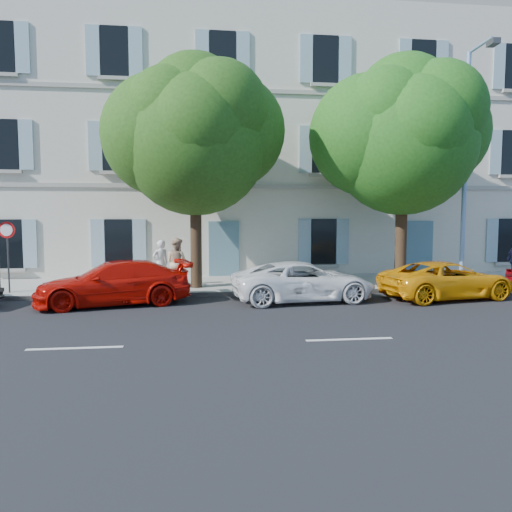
{
  "coord_description": "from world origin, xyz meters",
  "views": [
    {
      "loc": [
        -3.47,
        -14.74,
        2.86
      ],
      "look_at": [
        -1.38,
        2.0,
        1.4
      ],
      "focal_mm": 35.0,
      "sensor_mm": 36.0,
      "label": 1
    }
  ],
  "objects": [
    {
      "name": "ground",
      "position": [
        0.0,
        0.0,
        0.0
      ],
      "size": [
        90.0,
        90.0,
        0.0
      ],
      "primitive_type": "plane",
      "color": "black"
    },
    {
      "name": "sidewalk",
      "position": [
        0.0,
        4.45,
        0.07
      ],
      "size": [
        36.0,
        4.5,
        0.15
      ],
      "primitive_type": "cube",
      "color": "#A09E96",
      "rests_on": "ground"
    },
    {
      "name": "kerb",
      "position": [
        0.0,
        2.28,
        0.08
      ],
      "size": [
        36.0,
        0.16,
        0.16
      ],
      "primitive_type": "cube",
      "color": "#9E998E",
      "rests_on": "ground"
    },
    {
      "name": "building",
      "position": [
        0.0,
        10.2,
        6.0
      ],
      "size": [
        28.0,
        7.0,
        12.0
      ],
      "primitive_type": "cube",
      "color": "beige",
      "rests_on": "ground"
    },
    {
      "name": "car_red_coupe",
      "position": [
        -5.97,
        1.08,
        0.68
      ],
      "size": [
        5.02,
        2.88,
        1.37
      ],
      "primitive_type": "imported",
      "rotation": [
        0.0,
        0.0,
        4.93
      ],
      "color": "#B80D05",
      "rests_on": "ground"
    },
    {
      "name": "car_white_coupe",
      "position": [
        0.04,
        0.98,
        0.64
      ],
      "size": [
        4.8,
        2.54,
        1.29
      ],
      "primitive_type": "imported",
      "rotation": [
        0.0,
        0.0,
        1.66
      ],
      "color": "white",
      "rests_on": "ground"
    },
    {
      "name": "car_yellow_supercar",
      "position": [
        4.9,
        0.85,
        0.62
      ],
      "size": [
        4.79,
        2.84,
        1.25
      ],
      "primitive_type": "imported",
      "rotation": [
        0.0,
        0.0,
        1.75
      ],
      "color": "orange",
      "rests_on": "ground"
    },
    {
      "name": "tree_left",
      "position": [
        -3.4,
        3.43,
        5.35
      ],
      "size": [
        5.22,
        5.22,
        8.09
      ],
      "color": "#3A2819",
      "rests_on": "sidewalk"
    },
    {
      "name": "tree_right",
      "position": [
        4.3,
        3.27,
        5.44
      ],
      "size": [
        5.35,
        5.35,
        8.24
      ],
      "color": "#3A2819",
      "rests_on": "sidewalk"
    },
    {
      "name": "road_sign",
      "position": [
        -9.72,
        2.96,
        1.89
      ],
      "size": [
        0.56,
        0.1,
        2.42
      ],
      "color": "#383A3D",
      "rests_on": "sidewalk"
    },
    {
      "name": "street_lamp",
      "position": [
        6.64,
        2.85,
        5.06
      ],
      "size": [
        0.3,
        1.84,
        8.66
      ],
      "color": "#7293BF",
      "rests_on": "sidewalk"
    },
    {
      "name": "pedestrian_a",
      "position": [
        -4.71,
        3.97,
        1.0
      ],
      "size": [
        0.74,
        0.65,
        1.71
      ],
      "primitive_type": "imported",
      "rotation": [
        0.0,
        0.0,
        3.63
      ],
      "color": "silver",
      "rests_on": "sidewalk"
    },
    {
      "name": "pedestrian_b",
      "position": [
        -4.09,
        3.52,
        1.05
      ],
      "size": [
        1.1,
        1.1,
        1.8
      ],
      "primitive_type": "imported",
      "rotation": [
        0.0,
        0.0,
        2.37
      ],
      "color": "tan",
      "rests_on": "sidewalk"
    }
  ]
}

